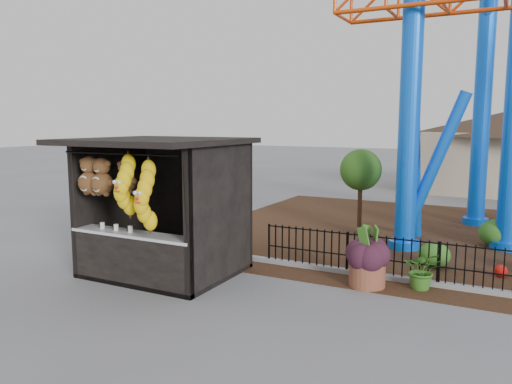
% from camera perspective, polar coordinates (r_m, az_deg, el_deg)
% --- Properties ---
extents(ground, '(120.00, 120.00, 0.00)m').
position_cam_1_polar(ground, '(9.49, 0.01, -13.50)').
color(ground, slate).
rests_on(ground, ground).
extents(mulch_bed, '(18.00, 12.00, 0.02)m').
position_cam_1_polar(mulch_bed, '(16.21, 26.67, -5.24)').
color(mulch_bed, '#331E11').
rests_on(mulch_bed, ground).
extents(curb, '(18.00, 0.18, 0.12)m').
position_cam_1_polar(curb, '(11.36, 26.21, -10.36)').
color(curb, gray).
rests_on(curb, ground).
extents(prize_booth, '(3.50, 3.40, 3.12)m').
position_cam_1_polar(prize_booth, '(11.41, -11.45, -1.94)').
color(prize_booth, black).
rests_on(prize_booth, ground).
extents(terracotta_planter, '(0.80, 0.80, 0.59)m').
position_cam_1_polar(terracotta_planter, '(10.99, 12.58, -9.04)').
color(terracotta_planter, brown).
rests_on(terracotta_planter, ground).
extents(planter_foliage, '(0.70, 0.70, 0.64)m').
position_cam_1_polar(planter_foliage, '(10.83, 12.68, -5.92)').
color(planter_foliage, '#2F1320').
rests_on(planter_foliage, terracotta_planter).
extents(potted_plant, '(0.83, 0.75, 0.84)m').
position_cam_1_polar(potted_plant, '(11.08, 18.50, -8.45)').
color(potted_plant, '#195519').
rests_on(potted_plant, ground).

